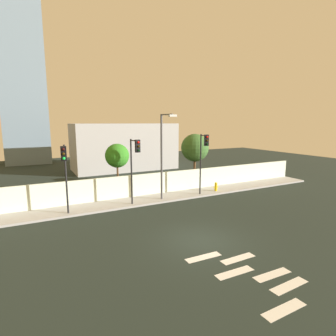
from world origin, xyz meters
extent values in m
plane|color=black|center=(0.00, 0.00, 0.00)|extent=(80.00, 80.00, 0.00)
cube|color=#A3A3A3|center=(0.00, 8.20, 0.07)|extent=(36.00, 2.40, 0.15)
cube|color=silver|center=(0.00, 9.49, 1.05)|extent=(36.00, 0.18, 1.80)
cube|color=silver|center=(-0.57, -5.80, 0.00)|extent=(1.81, 0.48, 0.01)
cube|color=silver|center=(0.74, -4.95, 0.00)|extent=(1.82, 0.52, 0.01)
cube|color=silver|center=(0.77, -4.10, 0.00)|extent=(1.81, 0.47, 0.01)
cube|color=silver|center=(-0.51, -3.25, 0.00)|extent=(1.81, 0.47, 0.01)
cube|color=silver|center=(0.44, -2.40, 0.00)|extent=(1.80, 0.45, 0.01)
cube|color=silver|center=(-0.91, -1.55, 0.00)|extent=(1.81, 0.49, 0.01)
cylinder|color=black|center=(5.08, 7.55, 2.71)|extent=(0.12, 0.12, 5.12)
cylinder|color=black|center=(5.01, 7.07, 5.17)|extent=(0.21, 0.97, 0.08)
cube|color=black|center=(4.95, 6.59, 4.82)|extent=(0.36, 0.24, 0.90)
sphere|color=red|center=(4.93, 6.47, 5.09)|extent=(0.18, 0.18, 0.18)
sphere|color=#33260A|center=(4.93, 6.47, 4.81)|extent=(0.18, 0.18, 0.18)
sphere|color=black|center=(4.93, 6.47, 4.53)|extent=(0.18, 0.18, 0.18)
cylinder|color=black|center=(-5.68, 7.55, 2.48)|extent=(0.12, 0.12, 4.66)
cylinder|color=black|center=(-5.78, 6.95, 4.71)|extent=(0.27, 1.22, 0.08)
cube|color=black|center=(-5.87, 6.35, 4.36)|extent=(0.37, 0.25, 0.90)
sphere|color=black|center=(-5.89, 6.23, 4.63)|extent=(0.18, 0.18, 0.18)
sphere|color=#33260A|center=(-5.89, 6.23, 4.35)|extent=(0.18, 0.18, 0.18)
sphere|color=#19F24C|center=(-5.89, 6.23, 4.07)|extent=(0.18, 0.18, 0.18)
cylinder|color=black|center=(-1.08, 7.55, 2.60)|extent=(0.12, 0.12, 4.89)
cylinder|color=black|center=(-1.01, 7.07, 4.94)|extent=(0.23, 0.97, 0.08)
cube|color=black|center=(-0.93, 6.59, 4.59)|extent=(0.37, 0.25, 0.90)
sphere|color=red|center=(-0.92, 6.47, 4.86)|extent=(0.18, 0.18, 0.18)
sphere|color=#33260A|center=(-0.92, 6.47, 4.58)|extent=(0.18, 0.18, 0.18)
sphere|color=black|center=(-0.92, 6.47, 4.30)|extent=(0.18, 0.18, 0.18)
cylinder|color=#4C4C51|center=(1.51, 7.75, 3.50)|extent=(0.16, 0.16, 6.71)
cylinder|color=#4C4C51|center=(1.53, 6.90, 6.81)|extent=(0.15, 1.71, 0.10)
cube|color=beige|center=(1.56, 6.04, 6.71)|extent=(0.61, 0.26, 0.16)
cylinder|color=gold|center=(6.95, 7.78, 0.46)|extent=(0.24, 0.24, 0.62)
sphere|color=gold|center=(6.95, 7.78, 0.81)|extent=(0.26, 0.26, 0.26)
cylinder|color=gold|center=(6.78, 7.78, 0.49)|extent=(0.10, 0.09, 0.09)
cylinder|color=gold|center=(7.12, 7.78, 0.49)|extent=(0.10, 0.09, 0.09)
cylinder|color=brown|center=(-1.10, 10.97, 1.44)|extent=(0.16, 0.16, 2.88)
sphere|color=#2F7B1F|center=(-1.10, 10.97, 3.44)|extent=(2.03, 2.03, 2.03)
cylinder|color=brown|center=(6.74, 10.97, 1.52)|extent=(0.22, 0.22, 3.03)
sphere|color=#37622A|center=(6.74, 10.97, 3.78)|extent=(2.71, 2.71, 2.71)
cube|color=#AAAAAA|center=(3.74, 23.49, 3.03)|extent=(13.24, 6.00, 6.07)
cube|color=slate|center=(-7.62, 35.49, 14.53)|extent=(6.18, 5.00, 29.06)
camera|label=1|loc=(-7.88, -11.28, 6.25)|focal=29.07mm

